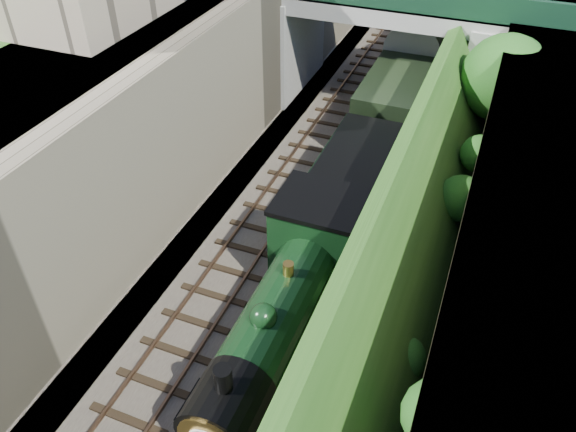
{
  "coord_description": "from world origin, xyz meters",
  "views": [
    {
      "loc": [
        5.47,
        -4.5,
        14.71
      ],
      "look_at": [
        0.0,
        9.26,
        2.85
      ],
      "focal_mm": 35.0,
      "sensor_mm": 36.0,
      "label": 1
    }
  ],
  "objects_px": {
    "locomotive": "(286,310)",
    "tender": "(355,186)",
    "tree": "(507,81)",
    "road_bridge": "(412,34)"
  },
  "relations": [
    {
      "from": "locomotive",
      "to": "tender",
      "type": "bearing_deg",
      "value": 90.0
    },
    {
      "from": "tree",
      "to": "locomotive",
      "type": "xyz_separation_m",
      "value": [
        -4.71,
        -12.7,
        -2.75
      ]
    },
    {
      "from": "road_bridge",
      "to": "locomotive",
      "type": "distance_m",
      "value": 18.03
    },
    {
      "from": "road_bridge",
      "to": "locomotive",
      "type": "relative_size",
      "value": 1.56
    },
    {
      "from": "road_bridge",
      "to": "tender",
      "type": "distance_m",
      "value": 10.82
    },
    {
      "from": "locomotive",
      "to": "tender",
      "type": "height_order",
      "value": "locomotive"
    },
    {
      "from": "tree",
      "to": "road_bridge",
      "type": "bearing_deg",
      "value": 133.77
    },
    {
      "from": "road_bridge",
      "to": "tree",
      "type": "relative_size",
      "value": 2.42
    },
    {
      "from": "road_bridge",
      "to": "tender",
      "type": "height_order",
      "value": "road_bridge"
    },
    {
      "from": "road_bridge",
      "to": "locomotive",
      "type": "height_order",
      "value": "road_bridge"
    }
  ]
}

